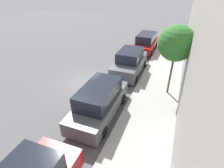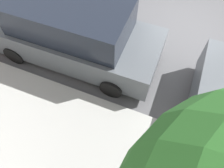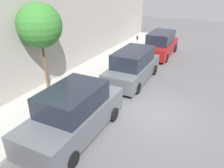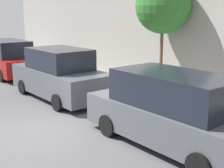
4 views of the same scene
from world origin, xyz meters
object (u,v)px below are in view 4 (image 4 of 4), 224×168
parked_suv_third (60,75)px  street_tree (163,6)px  parked_minivan_second (173,111)px  parking_meter_far (28,53)px  parked_minivan_fourth (8,58)px

parked_suv_third → street_tree: street_tree is taller
parked_minivan_second → parking_meter_far: parked_minivan_second is taller
parked_suv_third → parked_minivan_fourth: size_ratio=0.98×
parked_suv_third → parked_minivan_fourth: 5.89m
parked_minivan_fourth → parked_suv_third: bearing=-90.9°
parked_suv_third → parked_minivan_fourth: (0.09, 5.89, -0.01)m
parked_minivan_second → street_tree: 5.67m
parking_meter_far → street_tree: street_tree is taller
parked_suv_third → parking_meter_far: parked_suv_third is taller
parked_suv_third → parked_minivan_fourth: bearing=89.1°
parked_minivan_second → parked_suv_third: size_ratio=1.02×
parked_minivan_second → parking_meter_far: 12.70m
parked_minivan_second → parking_meter_far: size_ratio=3.51×
parking_meter_far → street_tree: size_ratio=0.31×
parked_suv_third → parked_minivan_fourth: parked_suv_third is taller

